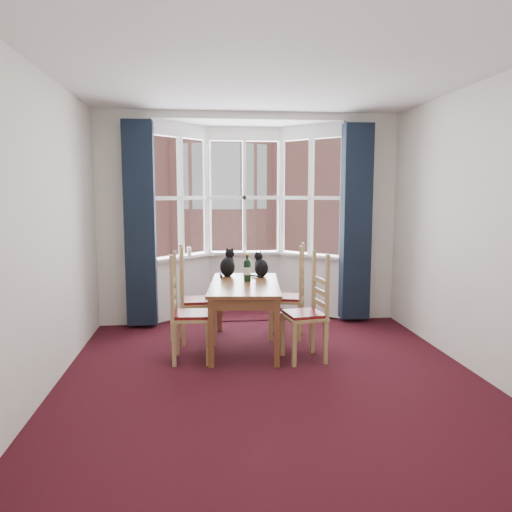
{
  "coord_description": "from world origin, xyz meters",
  "views": [
    {
      "loc": [
        -0.65,
        -4.43,
        1.76
      ],
      "look_at": [
        -0.04,
        1.05,
        1.05
      ],
      "focal_mm": 35.0,
      "sensor_mm": 36.0,
      "label": 1
    }
  ],
  "objects": [
    {
      "name": "dining_table",
      "position": [
        -0.17,
        1.08,
        0.65
      ],
      "size": [
        0.9,
        1.49,
        0.74
      ],
      "color": "brown",
      "rests_on": "floor"
    },
    {
      "name": "cat_right",
      "position": [
        0.07,
        1.52,
        0.86
      ],
      "size": [
        0.23,
        0.27,
        0.32
      ],
      "color": "black",
      "rests_on": "dining_table"
    },
    {
      "name": "floor",
      "position": [
        0.0,
        0.0,
        0.0
      ],
      "size": [
        4.5,
        4.5,
        0.0
      ],
      "primitive_type": "plane",
      "color": "black",
      "rests_on": "ground"
    },
    {
      "name": "chair_right_near",
      "position": [
        0.5,
        0.59,
        0.47
      ],
      "size": [
        0.46,
        0.48,
        0.92
      ],
      "color": "#A3864F",
      "rests_on": "floor"
    },
    {
      "name": "chair_left_far",
      "position": [
        -0.79,
        1.35,
        0.47
      ],
      "size": [
        0.43,
        0.45,
        0.92
      ],
      "color": "#A3864F",
      "rests_on": "floor"
    },
    {
      "name": "wall_left",
      "position": [
        -2.0,
        0.0,
        1.4
      ],
      "size": [
        0.0,
        4.5,
        4.5
      ],
      "primitive_type": "plane",
      "rotation": [
        1.57,
        0.0,
        1.57
      ],
      "color": "silver",
      "rests_on": "floor"
    },
    {
      "name": "tenement_building",
      "position": [
        0.0,
        14.01,
        1.6
      ],
      "size": [
        18.4,
        7.8,
        15.2
      ],
      "color": "#AB6458",
      "rests_on": "street"
    },
    {
      "name": "wall_back_pier_right",
      "position": [
        1.65,
        2.25,
        1.4
      ],
      "size": [
        0.7,
        0.12,
        2.8
      ],
      "primitive_type": "cube",
      "color": "silver",
      "rests_on": "floor"
    },
    {
      "name": "curtain_left",
      "position": [
        -1.42,
        2.07,
        1.35
      ],
      "size": [
        0.38,
        0.22,
        2.6
      ],
      "primitive_type": "cube",
      "color": "#151F2F",
      "rests_on": "floor"
    },
    {
      "name": "wine_bottle",
      "position": [
        -0.12,
        1.21,
        0.88
      ],
      "size": [
        0.08,
        0.08,
        0.32
      ],
      "color": "black",
      "rests_on": "dining_table"
    },
    {
      "name": "wall_near",
      "position": [
        0.0,
        -2.25,
        1.4
      ],
      "size": [
        4.0,
        0.0,
        4.0
      ],
      "primitive_type": "plane",
      "rotation": [
        -1.57,
        0.0,
        0.0
      ],
      "color": "silver",
      "rests_on": "floor"
    },
    {
      "name": "street",
      "position": [
        0.0,
        32.25,
        -6.0
      ],
      "size": [
        80.0,
        80.0,
        0.0
      ],
      "primitive_type": "plane",
      "color": "#333335",
      "rests_on": "ground"
    },
    {
      "name": "chair_right_far",
      "position": [
        0.46,
        1.4,
        0.47
      ],
      "size": [
        0.5,
        0.51,
        0.92
      ],
      "color": "#A3864F",
      "rests_on": "floor"
    },
    {
      "name": "curtain_right",
      "position": [
        1.42,
        2.07,
        1.35
      ],
      "size": [
        0.38,
        0.22,
        2.6
      ],
      "primitive_type": "cube",
      "color": "#151F2F",
      "rests_on": "floor"
    },
    {
      "name": "wall_right",
      "position": [
        2.0,
        0.0,
        1.4
      ],
      "size": [
        0.0,
        4.5,
        4.5
      ],
      "primitive_type": "plane",
      "rotation": [
        1.57,
        0.0,
        -1.57
      ],
      "color": "silver",
      "rests_on": "floor"
    },
    {
      "name": "cat_left",
      "position": [
        -0.33,
        1.6,
        0.87
      ],
      "size": [
        0.26,
        0.3,
        0.35
      ],
      "color": "black",
      "rests_on": "dining_table"
    },
    {
      "name": "candle_tall",
      "position": [
        -0.82,
        2.6,
        0.93
      ],
      "size": [
        0.06,
        0.06,
        0.12
      ],
      "primitive_type": "cylinder",
      "color": "white",
      "rests_on": "bay_window"
    },
    {
      "name": "chair_left_near",
      "position": [
        -0.85,
        0.69,
        0.47
      ],
      "size": [
        0.42,
        0.44,
        0.92
      ],
      "color": "#A3864F",
      "rests_on": "floor"
    },
    {
      "name": "bay_window",
      "position": [
        0.0,
        2.75,
        1.4
      ],
      "size": [
        2.76,
        0.94,
        2.8
      ],
      "color": "white",
      "rests_on": "floor"
    },
    {
      "name": "wall_back_pier_left",
      "position": [
        -1.65,
        2.25,
        1.4
      ],
      "size": [
        0.7,
        0.12,
        2.8
      ],
      "primitive_type": "cube",
      "color": "silver",
      "rests_on": "floor"
    },
    {
      "name": "ceiling",
      "position": [
        0.0,
        0.0,
        2.8
      ],
      "size": [
        4.5,
        4.5,
        0.0
      ],
      "primitive_type": "plane",
      "rotation": [
        3.14,
        0.0,
        0.0
      ],
      "color": "white",
      "rests_on": "floor"
    }
  ]
}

